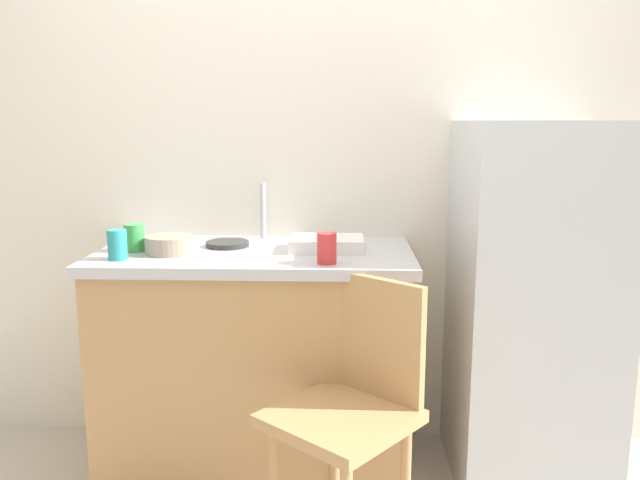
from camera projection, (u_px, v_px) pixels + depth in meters
back_wall at (323, 136)px, 2.68m from camera, size 4.80×0.10×2.66m
cabinet_base at (258, 366)px, 2.52m from camera, size 1.16×0.60×0.86m
countertop at (255, 255)px, 2.43m from camera, size 1.20×0.64×0.04m
faucet at (263, 211)px, 2.65m from camera, size 0.02×0.02×0.23m
refrigerator at (531, 305)px, 2.43m from camera, size 0.56×0.61×1.39m
chair at (352, 403)px, 2.03m from camera, size 0.56×0.56×0.89m
dish_tray at (327, 244)px, 2.42m from camera, size 0.28×0.20×0.05m
terracotta_bowl at (169, 245)px, 2.36m from camera, size 0.18×0.18×0.07m
hotplate at (227, 244)px, 2.50m from camera, size 0.17×0.17×0.02m
cup_teal at (117, 245)px, 2.25m from camera, size 0.07×0.07×0.11m
cup_green at (135, 238)px, 2.40m from camera, size 0.08×0.08×0.10m
cup_red at (327, 248)px, 2.19m from camera, size 0.07×0.07×0.11m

